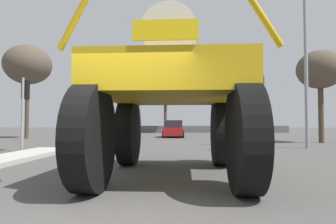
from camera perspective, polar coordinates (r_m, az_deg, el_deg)
The scene contains 11 objects.
ground_plane at distance 22.20m, azimuth -0.37°, elevation -5.45°, with size 120.00×120.00×0.00m, color #4C4947.
median_island at distance 11.34m, azimuth -28.75°, elevation -7.99°, with size 1.54×7.52×0.15m, color #B2AFA8.
oversize_sprayer at distance 7.15m, azimuth 0.68°, elevation 3.47°, with size 4.10×5.69×4.50m.
sedan_ahead at distance 26.47m, azimuth 1.12°, elevation -3.37°, with size 1.93×4.12×1.52m.
traffic_signal_near_left at distance 14.75m, azimuth -26.10°, elevation 2.46°, with size 0.24×0.54×3.31m.
traffic_signal_near_right at distance 13.48m, azimuth 17.63°, elevation 3.23°, with size 0.24×0.54×3.46m.
streetlight_near_right at distance 16.80m, azimuth 25.60°, elevation 9.37°, with size 1.66×0.24×8.30m.
bare_tree_left at distance 27.36m, azimuth -25.63°, elevation 8.24°, with size 3.84×3.84×7.78m.
bare_tree_right at distance 21.45m, azimuth 27.50°, elevation 7.23°, with size 2.92×2.92×5.98m.
bare_tree_far_center at distance 37.36m, azimuth -0.51°, elevation 4.25°, with size 3.64×3.64×7.03m.
roadside_barrier at distance 38.83m, azimuth 0.75°, elevation -3.36°, with size 30.51×0.24×0.90m, color #59595B.
Camera 1 is at (1.01, -4.14, 1.28)m, focal length 31.32 mm.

